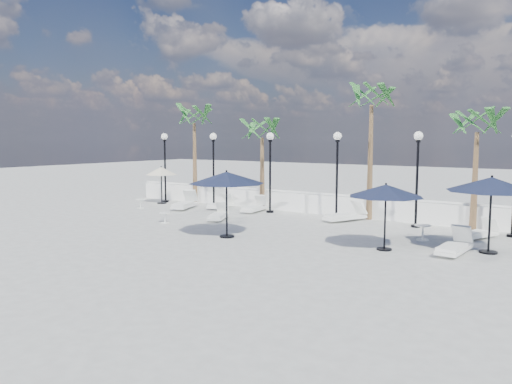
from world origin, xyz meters
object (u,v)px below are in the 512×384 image
Objects in this scene: parasol_navy_right at (386,191)px; parasol_navy_left at (227,178)px; parasol_navy_mid at (492,185)px; lounger_4 at (345,215)px; lounger_5 at (455,246)px; parasol_cream_small at (161,172)px; lounger_1 at (219,215)px; lounger_0 at (185,204)px; lounger_7 at (479,233)px; lounger_2 at (255,207)px; lounger_3 at (221,204)px.

parasol_navy_left is at bearing -167.18° from parasol_navy_right.
lounger_4 is at bearing 154.28° from parasol_navy_mid.
parasol_cream_small is (-16.17, 3.46, 1.52)m from lounger_5.
parasol_navy_left is at bearing -71.44° from lounger_1.
lounger_0 is at bearing 172.67° from parasol_navy_mid.
parasol_navy_mid reaches higher than parasol_navy_left.
lounger_4 is 0.78× the size of parasol_navy_mid.
lounger_0 is at bearing -154.78° from lounger_7.
lounger_2 reaches higher than lounger_7.
parasol_navy_mid is (0.71, -2.24, 1.93)m from lounger_7.
lounger_2 is 11.54m from parasol_navy_mid.
lounger_7 is (13.81, 0.37, -0.06)m from lounger_0.
lounger_7 is at bearing 33.01° from parasol_navy_left.
lounger_5 is at bearing -12.06° from parasol_cream_small.
lounger_4 reaches higher than lounger_3.
parasol_navy_right reaches higher than lounger_4.
parasol_navy_left is (-7.56, -4.91, 1.93)m from lounger_7.
lounger_7 is at bearing -1.67° from parasol_cream_small.
lounger_7 is at bearing -20.09° from lounger_0.
lounger_4 is 5.81m from parasol_navy_right.
parasol_navy_left is at bearing -57.60° from lounger_0.
lounger_4 is 1.19× the size of lounger_7.
parasol_navy_right is (8.16, -4.42, 1.67)m from lounger_2.
parasol_cream_small is (-6.02, -0.28, 1.53)m from lounger_2.
lounger_5 is at bearing -29.86° from lounger_1.
parasol_navy_left is 1.34× the size of parasol_cream_small.
parasol_navy_left is 8.69m from parasol_navy_mid.
lounger_7 is (0.13, 2.98, -0.03)m from lounger_5.
parasol_cream_small is (-2.49, 0.84, 1.49)m from lounger_0.
lounger_5 is 0.72× the size of parasol_navy_left.
lounger_2 is 9.43m from parasol_navy_right.
parasol_navy_mid is (13.09, -2.99, 1.92)m from lounger_3.
parasol_navy_mid is (10.93, -0.15, 1.92)m from lounger_1.
lounger_2 reaches higher than lounger_1.
parasol_navy_right is (3.38, -4.43, 1.65)m from lounger_4.
lounger_0 is at bearing -18.69° from parasol_cream_small.
lounger_4 is 1.04× the size of parasol_cream_small.
lounger_0 reaches higher than lounger_7.
lounger_2 is at bearing 151.53° from parasol_navy_right.
lounger_2 is at bearing -6.78° from lounger_3.
lounger_1 is 6.77m from parasol_cream_small.
parasol_navy_mid reaches higher than lounger_2.
lounger_1 is 2.84m from lounger_2.
parasol_navy_mid is 3.18m from parasol_navy_right.
lounger_1 is 0.94× the size of lounger_5.
lounger_4 is (4.72, 2.84, 0.03)m from lounger_1.
lounger_3 is at bearing 167.13° from parasol_navy_mid.
lounger_0 is at bearing 144.02° from parasol_navy_left.
parasol_navy_mid is (14.52, -1.87, 1.87)m from lounger_0.
lounger_0 is 0.93× the size of parasol_navy_right.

